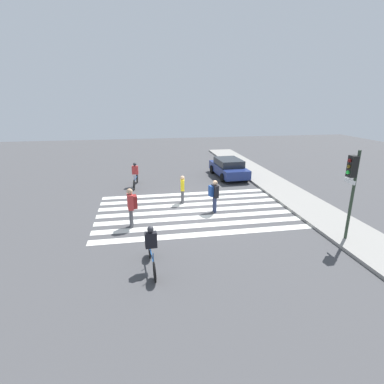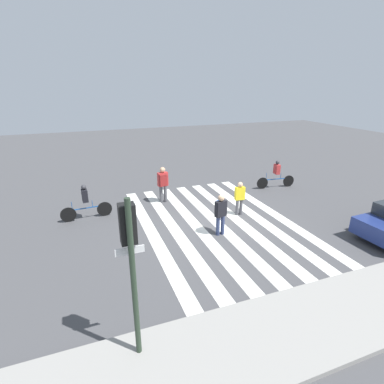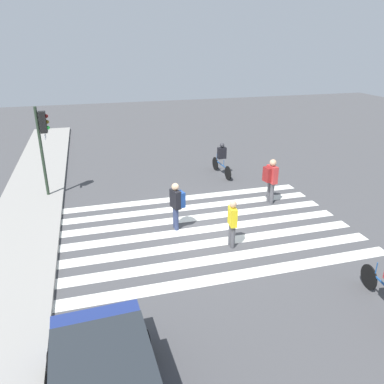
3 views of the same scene
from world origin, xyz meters
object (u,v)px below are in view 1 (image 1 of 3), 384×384
Objects in this scene: traffic_light at (352,179)px; cyclist_near_curb at (135,174)px; cyclist_far_lane at (151,246)px; car_parked_dark_suv at (229,168)px; pedestrian_adult_yellow_jacket at (182,188)px; pedestrian_adult_tall_backpack at (131,205)px; pedestrian_child_with_backpack at (214,194)px.

traffic_light is 1.62× the size of cyclist_near_curb.
cyclist_far_lane is at bearing -84.62° from traffic_light.
cyclist_far_lane is 0.50× the size of car_parked_dark_suv.
car_parked_dark_suv is (-1.33, 6.88, -0.15)m from cyclist_near_curb.
cyclist_near_curb is at bearing -139.02° from traffic_light.
pedestrian_adult_yellow_jacket is 6.93m from cyclist_far_lane.
pedestrian_adult_yellow_jacket is at bearing 159.16° from cyclist_far_lane.
pedestrian_adult_tall_backpack is (-3.03, -8.62, -1.59)m from traffic_light.
cyclist_far_lane is at bearing -177.45° from pedestrian_adult_tall_backpack.
pedestrian_adult_yellow_jacket is 4.70m from cyclist_near_curb.
pedestrian_adult_tall_backpack is 3.97m from pedestrian_adult_yellow_jacket.
pedestrian_adult_tall_backpack is at bearing -37.95° from pedestrian_adult_yellow_jacket.
traffic_light is at bearing 91.65° from cyclist_far_lane.
cyclist_far_lane is (0.74, -7.90, -1.81)m from traffic_light.
cyclist_near_curb is 10.53m from cyclist_far_lane.
traffic_light reaches higher than cyclist_far_lane.
cyclist_far_lane is (10.52, 0.59, 0.00)m from cyclist_near_curb.
cyclist_far_lane is (6.62, -2.04, -0.03)m from pedestrian_adult_yellow_jacket.
pedestrian_adult_tall_backpack is 4.34m from pedestrian_child_with_backpack.
pedestrian_child_with_backpack reaches higher than car_parked_dark_suv.
cyclist_far_lane is at bearing -49.76° from pedestrian_child_with_backpack.
pedestrian_adult_yellow_jacket is (-5.88, -5.86, -1.77)m from traffic_light.
pedestrian_adult_yellow_jacket is (-2.85, 2.76, -0.18)m from pedestrian_adult_tall_backpack.
car_parked_dark_suv is (-11.85, 6.29, -0.15)m from cyclist_far_lane.
traffic_light reaches higher than car_parked_dark_suv.
traffic_light is 2.39× the size of pedestrian_adult_yellow_jacket.
cyclist_near_curb is (-6.75, 0.13, -0.22)m from pedestrian_adult_tall_backpack.
car_parked_dark_suv is (-6.88, 2.84, -0.29)m from pedestrian_child_with_backpack.
cyclist_far_lane reaches higher than pedestrian_adult_yellow_jacket.
cyclist_near_curb is at bearing -158.94° from pedestrian_child_with_backpack.
pedestrian_adult_tall_backpack is 3.84m from cyclist_far_lane.
pedestrian_adult_tall_backpack is at bearing -172.97° from cyclist_far_lane.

